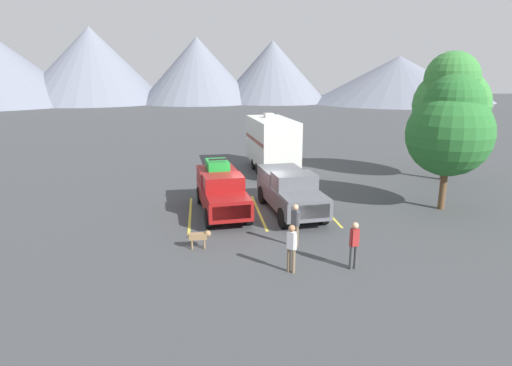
% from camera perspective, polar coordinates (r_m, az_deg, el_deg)
% --- Properties ---
extents(ground_plane, '(240.00, 240.00, 0.00)m').
position_cam_1_polar(ground_plane, '(20.69, 0.41, -4.00)').
color(ground_plane, '#3F4244').
extents(pickup_truck_a, '(2.49, 5.64, 2.50)m').
position_cam_1_polar(pickup_truck_a, '(20.58, -4.71, -0.84)').
color(pickup_truck_a, maroon).
rests_on(pickup_truck_a, ground).
extents(pickup_truck_b, '(2.60, 5.71, 2.08)m').
position_cam_1_polar(pickup_truck_b, '(20.56, 4.57, -0.95)').
color(pickup_truck_b, '#595B60').
rests_on(pickup_truck_b, ground).
extents(lot_stripe_a, '(0.12, 5.50, 0.01)m').
position_cam_1_polar(lot_stripe_a, '(20.65, -8.87, -4.20)').
color(lot_stripe_a, gold).
rests_on(lot_stripe_a, ground).
extents(lot_stripe_b, '(0.12, 5.50, 0.01)m').
position_cam_1_polar(lot_stripe_b, '(20.81, 0.36, -3.87)').
color(lot_stripe_b, gold).
rests_on(lot_stripe_b, ground).
extents(lot_stripe_c, '(0.12, 5.50, 0.01)m').
position_cam_1_polar(lot_stripe_c, '(21.50, 9.22, -3.46)').
color(lot_stripe_c, gold).
rests_on(lot_stripe_c, ground).
extents(camper_trailer_a, '(2.88, 7.44, 3.92)m').
position_cam_1_polar(camper_trailer_a, '(29.19, 2.13, 5.60)').
color(camper_trailer_a, silver).
rests_on(camper_trailer_a, ground).
extents(person_a, '(0.37, 0.24, 1.70)m').
position_cam_1_polar(person_a, '(14.96, 13.10, -7.79)').
color(person_a, '#3F3F42').
rests_on(person_a, ground).
extents(person_b, '(0.32, 0.32, 1.71)m').
position_cam_1_polar(person_b, '(16.51, 5.30, -5.30)').
color(person_b, '#726047').
rests_on(person_b, ground).
extents(person_c, '(0.32, 0.31, 1.70)m').
position_cam_1_polar(person_c, '(14.38, 4.80, -8.37)').
color(person_c, '#726047').
rests_on(person_c, ground).
extents(dog, '(0.96, 0.28, 0.72)m').
position_cam_1_polar(dog, '(16.54, -7.47, -7.12)').
color(dog, olive).
rests_on(dog, ground).
extents(tree_a, '(4.05, 4.05, 6.59)m').
position_cam_1_polar(tree_a, '(22.44, 24.72, 6.90)').
color(tree_a, brown).
rests_on(tree_a, ground).
extents(tree_b, '(4.56, 4.56, 7.90)m').
position_cam_1_polar(tree_b, '(28.80, 24.83, 10.27)').
color(tree_b, brown).
rests_on(tree_b, ground).
extents(mountain_ridge, '(139.19, 47.64, 17.25)m').
position_cam_1_polar(mountain_ridge, '(102.04, -11.04, 14.67)').
color(mountain_ridge, slate).
rests_on(mountain_ridge, ground).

